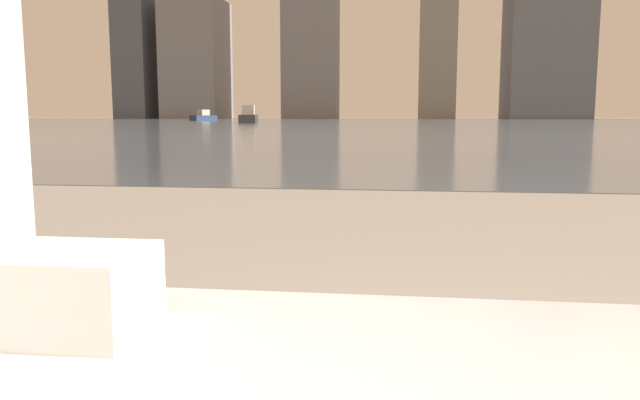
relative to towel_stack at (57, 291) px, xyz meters
name	(u,v)px	position (x,y,z in m)	size (l,w,h in m)	color
towel_stack	(57,291)	(0.00, 0.00, 0.00)	(0.25, 0.18, 0.12)	white
harbor_water	(398,123)	(0.27, 61.18, -0.60)	(180.00, 110.00, 0.01)	slate
harbor_boat_0	(204,117)	(-25.58, 80.18, -0.08)	(2.94, 4.03, 1.44)	navy
harbor_boat_2	(248,117)	(-14.02, 58.14, 0.01)	(2.28, 4.73, 1.70)	#2D2D33
skyline_tower_1	(197,60)	(-38.59, 117.18, 10.60)	(10.65, 13.04, 22.41)	slate
skyline_tower_2	(311,42)	(-16.43, 117.18, 13.66)	(10.15, 7.47, 28.52)	slate
skyline_tower_3	(439,4)	(6.95, 117.18, 19.89)	(6.45, 7.93, 40.98)	gray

